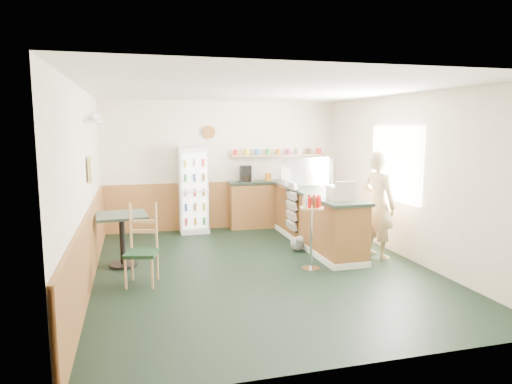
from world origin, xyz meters
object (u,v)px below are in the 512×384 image
object	(u,v)px
cafe_chair	(141,242)
drinks_fridge	(193,190)
condiment_stand	(312,219)
shopkeeper	(379,205)
cafe_table	(122,230)
display_case	(305,173)
cash_register	(340,193)

from	to	relation	value
cafe_chair	drinks_fridge	bearing A→B (deg)	83.06
drinks_fridge	condiment_stand	distance (m)	3.29
shopkeeper	cafe_chair	size ratio (longest dim) A/B	1.60
cafe_table	display_case	bearing A→B (deg)	16.18
condiment_stand	display_case	bearing A→B (deg)	72.00
shopkeeper	condiment_stand	world-z (taller)	shopkeeper
condiment_stand	cafe_chair	world-z (taller)	condiment_stand
cash_register	shopkeeper	size ratio (longest dim) A/B	0.22
display_case	condiment_stand	distance (m)	2.05
drinks_fridge	cafe_chair	distance (m)	3.13
shopkeeper	cash_register	bearing A→B (deg)	74.71
cash_register	condiment_stand	world-z (taller)	cash_register
shopkeeper	condiment_stand	distance (m)	1.36
shopkeeper	condiment_stand	xyz separation A→B (m)	(-1.31, -0.32, -0.12)
drinks_fridge	display_case	world-z (taller)	drinks_fridge
cafe_table	shopkeeper	bearing A→B (deg)	-8.15
condiment_stand	cafe_table	bearing A→B (deg)	162.05
drinks_fridge	cafe_table	bearing A→B (deg)	-123.70
drinks_fridge	cafe_table	distance (m)	2.50
drinks_fridge	shopkeeper	distance (m)	3.80
drinks_fridge	display_case	distance (m)	2.33
drinks_fridge	condiment_stand	bearing A→B (deg)	-64.57
condiment_stand	cafe_chair	bearing A→B (deg)	178.90
cash_register	cafe_table	world-z (taller)	cash_register
shopkeeper	display_case	bearing A→B (deg)	8.02
cafe_chair	condiment_stand	bearing A→B (deg)	12.72
display_case	condiment_stand	size ratio (longest dim) A/B	0.87
cash_register	cafe_chair	distance (m)	3.19
condiment_stand	cafe_table	xyz separation A→B (m)	(-2.79, 0.90, -0.19)
cash_register	cafe_table	distance (m)	3.49
display_case	cafe_chair	bearing A→B (deg)	-149.55
drinks_fridge	cash_register	distance (m)	3.35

